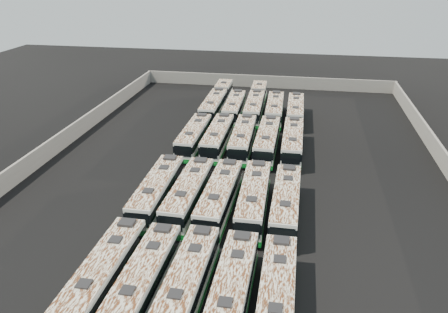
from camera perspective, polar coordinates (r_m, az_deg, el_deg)
ground at (r=47.59m, az=1.74°, el=-2.33°), size 140.00×140.00×0.00m
perimeter_wall at (r=47.11m, az=1.76°, el=-1.13°), size 45.20×73.20×2.20m
bus_front_far_left at (r=31.95m, az=-15.52°, el=-14.81°), size 2.41×11.00×3.09m
bus_front_left at (r=30.93m, az=-10.57°, el=-15.83°), size 2.45×10.80×3.03m
bus_front_center at (r=30.29m, az=-4.93°, el=-16.41°), size 2.47×10.85×3.04m
bus_front_right at (r=29.68m, az=0.99°, el=-17.34°), size 2.36×10.79×3.03m
bus_front_far_right at (r=29.53m, az=6.89°, el=-17.86°), size 2.30×10.65×3.00m
bus_midfront_far_left at (r=41.31m, az=-8.71°, el=-4.51°), size 2.50×11.08×3.11m
bus_midfront_left at (r=40.51m, az=-4.65°, el=-4.92°), size 2.56×11.05×3.10m
bus_midfront_center at (r=39.87m, az=-0.57°, el=-5.32°), size 2.63×11.16×3.13m
bus_midfront_right at (r=39.66m, az=3.91°, el=-5.55°), size 2.56×11.14×3.13m
bus_midfront_far_right at (r=39.34m, az=8.07°, el=-6.07°), size 2.38×10.90×3.07m
bus_midback_far_left at (r=53.77m, az=-3.94°, el=2.62°), size 2.26×10.62×2.99m
bus_midback_left at (r=53.26m, az=-0.83°, el=2.51°), size 2.31×10.88×3.06m
bus_midback_center at (r=52.81m, az=2.47°, el=2.31°), size 2.58×11.05×3.10m
bus_midback_right at (r=52.46m, az=5.65°, el=2.07°), size 2.41×11.05×3.11m
bus_midback_far_right at (r=52.46m, az=8.94°, el=1.86°), size 2.32×10.92×3.07m
bus_back_far_left at (r=67.70m, az=-0.91°, el=7.29°), size 2.48×17.07×3.09m
bus_back_left at (r=64.54m, az=1.34°, el=6.39°), size 2.50×10.65×2.98m
bus_back_center at (r=67.06m, az=4.20°, el=7.05°), size 2.71×16.94×3.06m
bus_back_right at (r=63.96m, az=6.63°, el=6.09°), size 2.56×10.84×3.04m
bus_back_far_right at (r=63.84m, az=9.30°, el=5.87°), size 2.34×10.63×2.99m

